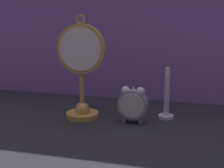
{
  "coord_description": "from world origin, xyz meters",
  "views": [
    {
      "loc": [
        0.25,
        -0.85,
        0.33
      ],
      "look_at": [
        0.0,
        0.08,
        0.11
      ],
      "focal_mm": 50.0,
      "sensor_mm": 36.0,
      "label": 1
    }
  ],
  "objects": [
    {
      "name": "pocket_watch_on_stand",
      "position": [
        -0.09,
        0.06,
        0.15
      ],
      "size": [
        0.16,
        0.11,
        0.33
      ],
      "color": "gold",
      "rests_on": "ground_plane"
    },
    {
      "name": "brass_candlestick",
      "position": [
        0.17,
        0.12,
        0.06
      ],
      "size": [
        0.05,
        0.05,
        0.17
      ],
      "color": "silver",
      "rests_on": "ground_plane"
    },
    {
      "name": "fabric_backdrop_drape",
      "position": [
        0.0,
        0.33,
        0.36
      ],
      "size": [
        1.55,
        0.01,
        0.71
      ],
      "primitive_type": "cube",
      "color": "#8460A8",
      "rests_on": "ground_plane"
    },
    {
      "name": "ground_plane",
      "position": [
        0.0,
        0.0,
        0.0
      ],
      "size": [
        4.0,
        4.0,
        0.0
      ],
      "primitive_type": "plane",
      "color": "#232328"
    },
    {
      "name": "alarm_clock_twin_bell",
      "position": [
        0.07,
        0.05,
        0.06
      ],
      "size": [
        0.09,
        0.03,
        0.11
      ],
      "color": "gray",
      "rests_on": "ground_plane"
    }
  ]
}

